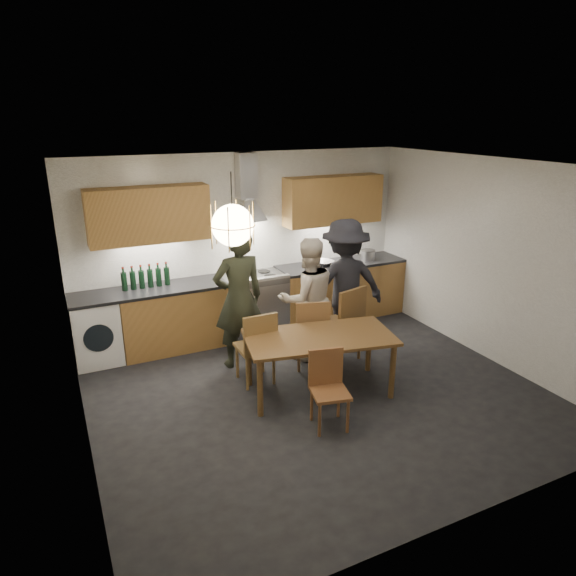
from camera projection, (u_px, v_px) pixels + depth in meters
name	position (u px, v px, depth m)	size (l,w,h in m)	color
ground	(317.00, 393.00, 6.01)	(5.00, 5.00, 0.00)	black
room_shell	(319.00, 252.00, 5.46)	(5.02, 4.52, 2.61)	white
counter_run	(255.00, 304.00, 7.54)	(5.00, 0.62, 0.90)	#BF8A49
range_stove	(254.00, 304.00, 7.53)	(0.90, 0.60, 0.92)	silver
wall_fixtures	(248.00, 206.00, 7.17)	(4.30, 0.54, 1.10)	tan
pendant_lamp	(233.00, 225.00, 4.84)	(0.43, 0.43, 0.70)	black
dining_table	(319.00, 342.00, 5.85)	(1.81, 1.15, 0.71)	brown
chair_back_left	(258.00, 344.00, 6.04)	(0.42, 0.42, 0.93)	brown
chair_back_mid	(312.00, 329.00, 6.43)	(0.53, 0.53, 0.93)	brown
chair_back_right	(345.00, 319.00, 6.62)	(0.56, 0.56, 1.02)	brown
chair_front	(328.00, 383.00, 5.29)	(0.44, 0.44, 0.82)	brown
person_left	(239.00, 298.00, 6.42)	(0.66, 0.43, 1.81)	black
person_mid	(308.00, 299.00, 6.66)	(0.79, 0.62, 1.63)	beige
person_right	(344.00, 285.00, 6.96)	(1.16, 0.67, 1.80)	black
mixing_bowl	(323.00, 263.00, 7.84)	(0.30, 0.30, 0.07)	silver
stock_pot	(368.00, 255.00, 8.10)	(0.22, 0.22, 0.15)	#A7A7AA
wine_bottles	(146.00, 276.00, 6.79)	(0.63, 0.08, 0.32)	black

